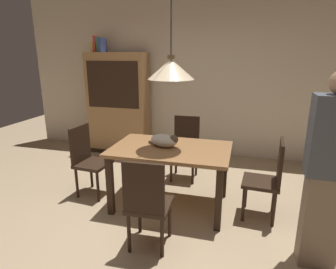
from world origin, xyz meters
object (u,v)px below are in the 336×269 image
at_px(book_blue_wide, 102,45).
at_px(person_standing, 328,174).
at_px(dining_table, 171,156).
at_px(chair_far_back, 185,145).
at_px(book_red_tall, 97,44).
at_px(chair_near_front, 147,201).
at_px(chair_right_side, 269,177).
at_px(chair_left_side, 88,158).
at_px(book_yellow_short, 94,47).
at_px(hutch_bookcase, 119,106).
at_px(book_green_slim, 100,45).
at_px(cat_sleeping, 165,140).
at_px(pendant_lamp, 171,69).

bearing_deg(book_blue_wide, person_standing, -36.63).
xyz_separation_m(dining_table, chair_far_back, (-0.00, 0.88, -0.14)).
bearing_deg(chair_far_back, book_red_tall, 154.77).
distance_m(chair_near_front, book_red_tall, 3.52).
xyz_separation_m(chair_far_back, book_blue_wide, (-1.72, 0.86, 1.46)).
relative_size(chair_right_side, chair_left_side, 1.00).
distance_m(chair_near_front, book_yellow_short, 3.53).
height_order(chair_far_back, hutch_bookcase, hutch_bookcase).
bearing_deg(book_green_slim, book_yellow_short, 180.00).
relative_size(chair_right_side, cat_sleeping, 2.31).
xyz_separation_m(cat_sleeping, book_blue_wide, (-1.64, 1.72, 1.14)).
bearing_deg(chair_far_back, dining_table, -89.93).
height_order(chair_far_back, cat_sleeping, chair_far_back).
distance_m(book_green_slim, person_standing, 4.22).
bearing_deg(cat_sleeping, book_green_slim, 134.60).
bearing_deg(book_blue_wide, chair_left_side, -71.18).
relative_size(dining_table, chair_right_side, 1.51).
distance_m(hutch_bookcase, person_standing, 3.82).
bearing_deg(chair_left_side, book_yellow_short, 113.51).
height_order(dining_table, person_standing, person_standing).
bearing_deg(dining_table, hutch_bookcase, 129.93).
height_order(chair_far_back, book_yellow_short, book_yellow_short).
bearing_deg(book_blue_wide, chair_right_side, -31.49).
bearing_deg(person_standing, hutch_bookcase, 141.01).
height_order(dining_table, book_red_tall, book_red_tall).
xyz_separation_m(chair_right_side, book_yellow_short, (-3.01, 1.74, 1.43)).
height_order(chair_near_front, cat_sleeping, chair_near_front).
bearing_deg(person_standing, book_blue_wide, 143.37).
xyz_separation_m(dining_table, book_green_slim, (-1.77, 1.74, 1.33)).
height_order(chair_right_side, pendant_lamp, pendant_lamp).
relative_size(chair_right_side, person_standing, 0.54).
bearing_deg(cat_sleeping, book_red_tall, 135.42).
distance_m(book_yellow_short, book_red_tall, 0.08).
bearing_deg(book_red_tall, chair_far_back, -25.23).
distance_m(chair_far_back, chair_near_front, 1.76).
bearing_deg(hutch_bookcase, dining_table, -50.07).
bearing_deg(hutch_bookcase, chair_left_side, -79.36).
xyz_separation_m(pendant_lamp, book_green_slim, (-1.77, 1.74, 0.32)).
bearing_deg(chair_right_side, chair_left_side, 179.67).
relative_size(chair_near_front, pendant_lamp, 0.72).
relative_size(chair_right_side, book_red_tall, 3.32).
xyz_separation_m(dining_table, hutch_bookcase, (-1.45, 1.74, 0.24)).
relative_size(chair_far_back, person_standing, 0.54).
relative_size(cat_sleeping, person_standing, 0.23).
bearing_deg(pendant_lamp, chair_near_front, -89.78).
bearing_deg(book_blue_wide, book_yellow_short, 180.00).
distance_m(dining_table, book_green_slim, 2.82).
bearing_deg(chair_near_front, book_blue_wide, 123.35).
height_order(book_yellow_short, book_red_tall, book_red_tall).
height_order(dining_table, pendant_lamp, pendant_lamp).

